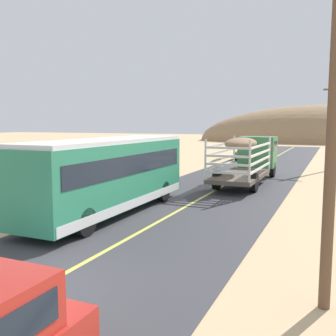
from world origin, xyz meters
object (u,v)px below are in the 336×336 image
at_px(car_far, 247,153).
at_px(power_pole_near, 334,95).
at_px(boulder_mid_field, 141,156).
at_px(livestock_truck, 252,154).
at_px(power_pole_mid, 336,123).
at_px(bus, 109,174).

bearing_deg(car_far, power_pole_near, -75.06).
xyz_separation_m(car_far, boulder_mid_field, (-10.21, -4.99, -0.32)).
xyz_separation_m(livestock_truck, power_pole_mid, (5.13, 8.92, 2.13)).
xyz_separation_m(power_pole_near, power_pole_mid, (0.00, 26.45, -0.53)).
relative_size(bus, boulder_mid_field, 9.91).
bearing_deg(power_pole_mid, bus, -112.64).
distance_m(bus, boulder_mid_field, 24.54).
distance_m(car_far, boulder_mid_field, 11.37).
distance_m(livestock_truck, bus, 12.66).
bearing_deg(power_pole_mid, car_far, 144.38).
bearing_deg(bus, car_far, 89.88).
relative_size(power_pole_mid, boulder_mid_field, 7.20).
height_order(car_far, power_pole_near, power_pole_near).
bearing_deg(bus, power_pole_mid, 67.36).
height_order(livestock_truck, car_far, livestock_truck).
relative_size(car_far, power_pole_near, 0.53).
height_order(power_pole_near, boulder_mid_field, power_pole_near).
bearing_deg(livestock_truck, power_pole_mid, 60.10).
relative_size(bus, power_pole_mid, 1.38).
distance_m(bus, car_far, 27.31).
height_order(power_pole_mid, boulder_mid_field, power_pole_mid).
height_order(bus, car_far, bus).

